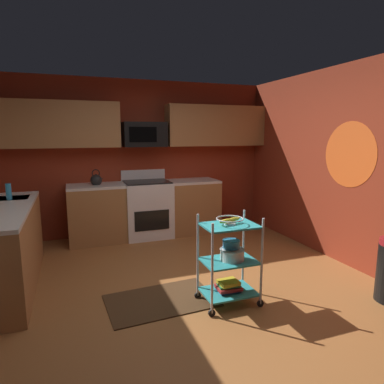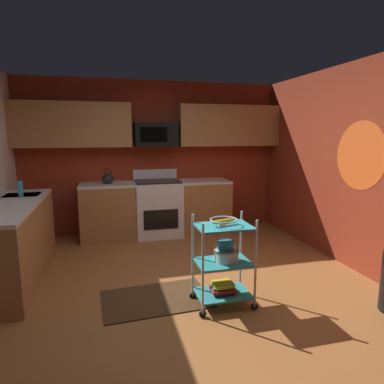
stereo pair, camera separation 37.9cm
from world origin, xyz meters
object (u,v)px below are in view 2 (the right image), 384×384
object	(u,v)px
oven_range	(158,207)
kettle	(108,179)
mixing_bowl_small	(226,245)
fruit_bowl	(224,221)
book_stack	(223,287)
rolling_cart	(223,262)
dish_soap_bottle	(20,189)
microwave	(156,134)
mixing_bowl_large	(227,255)

from	to	relation	value
oven_range	kettle	bearing A→B (deg)	-179.73
oven_range	mixing_bowl_small	bearing A→B (deg)	-82.95
fruit_bowl	book_stack	bearing A→B (deg)	0.00
book_stack	fruit_bowl	bearing A→B (deg)	0.00
rolling_cart	dish_soap_bottle	distance (m)	2.78
microwave	kettle	xyz separation A→B (m)	(-0.80, -0.11, -0.70)
rolling_cart	mixing_bowl_large	world-z (taller)	rolling_cart
oven_range	dish_soap_bottle	size ratio (longest dim) A/B	5.50
dish_soap_bottle	book_stack	bearing A→B (deg)	-37.18
fruit_bowl	mixing_bowl_large	bearing A→B (deg)	0.00
mixing_bowl_large	oven_range	bearing A→B (deg)	96.92
oven_range	microwave	distance (m)	1.23
rolling_cart	dish_soap_bottle	size ratio (longest dim) A/B	4.57
microwave	mixing_bowl_large	bearing A→B (deg)	-83.34
fruit_bowl	book_stack	world-z (taller)	fruit_bowl
rolling_cart	book_stack	world-z (taller)	rolling_cart
microwave	mixing_bowl_large	xyz separation A→B (m)	(0.31, -2.63, -1.18)
oven_range	fruit_bowl	distance (m)	2.57
fruit_bowl	mixing_bowl_large	world-z (taller)	fruit_bowl
mixing_bowl_large	book_stack	distance (m)	0.34
mixing_bowl_small	kettle	world-z (taller)	kettle
dish_soap_bottle	mixing_bowl_small	bearing A→B (deg)	-36.21
oven_range	rolling_cart	world-z (taller)	oven_range
book_stack	microwave	bearing A→B (deg)	95.91
mixing_bowl_large	mixing_bowl_small	xyz separation A→B (m)	(0.00, 0.03, 0.10)
dish_soap_bottle	rolling_cart	bearing A→B (deg)	-37.18
book_stack	kettle	world-z (taller)	kettle
oven_range	fruit_bowl	world-z (taller)	oven_range
rolling_cart	kettle	size ratio (longest dim) A/B	3.47
oven_range	rolling_cart	xyz separation A→B (m)	(0.27, -2.53, -0.03)
microwave	mixing_bowl_small	bearing A→B (deg)	-83.22
fruit_bowl	dish_soap_bottle	bearing A→B (deg)	142.82
mixing_bowl_large	mixing_bowl_small	world-z (taller)	mixing_bowl_small
mixing_bowl_large	microwave	bearing A→B (deg)	96.66
microwave	fruit_bowl	xyz separation A→B (m)	(0.27, -2.63, -0.82)
oven_range	mixing_bowl_large	bearing A→B (deg)	-83.08
fruit_bowl	kettle	size ratio (longest dim) A/B	1.03
microwave	fruit_bowl	distance (m)	2.77
fruit_bowl	dish_soap_bottle	distance (m)	2.73
fruit_bowl	mixing_bowl_large	xyz separation A→B (m)	(0.03, 0.00, -0.36)
oven_range	rolling_cart	bearing A→B (deg)	-83.85
dish_soap_bottle	fruit_bowl	bearing A→B (deg)	-37.18
dish_soap_bottle	oven_range	bearing A→B (deg)	24.95
mixing_bowl_small	kettle	size ratio (longest dim) A/B	0.69
kettle	dish_soap_bottle	distance (m)	1.40
mixing_bowl_large	book_stack	world-z (taller)	mixing_bowl_large
mixing_bowl_small	kettle	distance (m)	2.76
rolling_cart	kettle	world-z (taller)	kettle
oven_range	microwave	xyz separation A→B (m)	(-0.00, 0.10, 1.22)
book_stack	dish_soap_bottle	size ratio (longest dim) A/B	1.25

